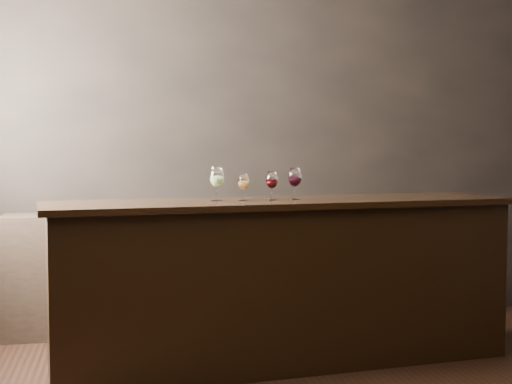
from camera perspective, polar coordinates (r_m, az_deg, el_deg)
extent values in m
cube|color=black|center=(5.63, 0.76, 3.94)|extent=(5.00, 0.02, 2.80)
cube|color=black|center=(4.53, 2.21, -7.43)|extent=(2.91, 0.95, 1.00)
cube|color=black|center=(4.46, 2.23, -0.86)|extent=(3.02, 1.02, 0.04)
cube|color=black|center=(5.39, -6.55, -6.32)|extent=(2.45, 0.40, 0.88)
cylinder|color=white|center=(4.37, -3.14, -0.68)|extent=(0.07, 0.07, 0.00)
cylinder|color=white|center=(4.36, -3.14, -0.13)|extent=(0.01, 0.01, 0.08)
ellipsoid|color=white|center=(4.36, -3.15, 1.22)|extent=(0.09, 0.09, 0.13)
cylinder|color=white|center=(4.36, -3.15, 1.96)|extent=(0.07, 0.07, 0.01)
ellipsoid|color=#B7BE64|center=(4.36, -3.14, 0.94)|extent=(0.07, 0.07, 0.06)
cylinder|color=white|center=(4.38, -1.01, -0.66)|extent=(0.06, 0.06, 0.00)
cylinder|color=white|center=(4.38, -1.01, -0.23)|extent=(0.01, 0.01, 0.06)
ellipsoid|color=white|center=(4.37, -1.01, 0.85)|extent=(0.07, 0.07, 0.10)
cylinder|color=white|center=(4.37, -1.01, 1.44)|extent=(0.05, 0.05, 0.01)
ellipsoid|color=#C67528|center=(4.37, -1.01, 0.63)|extent=(0.06, 0.06, 0.05)
cylinder|color=white|center=(4.43, 1.28, -0.62)|extent=(0.06, 0.06, 0.00)
cylinder|color=white|center=(4.42, 1.28, -0.16)|extent=(0.01, 0.01, 0.07)
ellipsoid|color=white|center=(4.42, 1.28, 0.98)|extent=(0.08, 0.08, 0.11)
cylinder|color=white|center=(4.42, 1.28, 1.61)|extent=(0.06, 0.06, 0.01)
ellipsoid|color=black|center=(4.42, 1.28, 0.75)|extent=(0.06, 0.06, 0.05)
cylinder|color=white|center=(4.47, 3.11, -0.57)|extent=(0.07, 0.07, 0.00)
cylinder|color=white|center=(4.47, 3.11, -0.06)|extent=(0.01, 0.01, 0.08)
ellipsoid|color=white|center=(4.47, 3.12, 1.20)|extent=(0.09, 0.09, 0.12)
cylinder|color=white|center=(4.46, 3.12, 1.89)|extent=(0.06, 0.06, 0.01)
ellipsoid|color=black|center=(4.47, 3.12, 0.94)|extent=(0.07, 0.07, 0.06)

